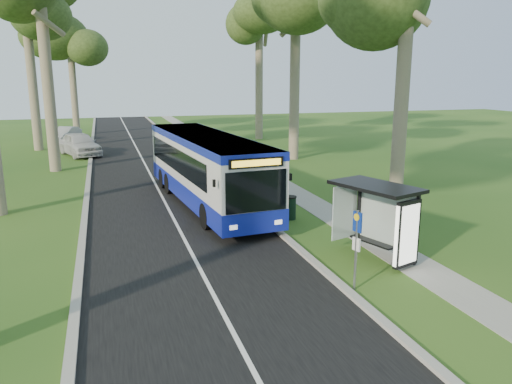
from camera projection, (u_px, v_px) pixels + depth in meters
ground at (299, 251)px, 16.76m from camera, size 120.00×120.00×0.00m
road at (160, 193)px, 25.07m from camera, size 7.00×100.00×0.02m
kerb_east at (228, 188)px, 26.06m from camera, size 0.25×100.00×0.12m
kerb_west at (87, 197)px, 24.05m from camera, size 0.25×100.00×0.12m
centre_line at (160, 193)px, 25.06m from camera, size 0.12×100.00×0.00m
footpath at (281, 185)px, 26.92m from camera, size 1.50×100.00×0.02m
bus at (206, 169)px, 22.49m from camera, size 3.58×12.17×3.18m
bus_stop_sign at (357, 240)px, 13.43m from camera, size 0.13×0.32×2.25m
bus_shelter at (385, 210)px, 15.41m from camera, size 2.33×3.16×2.43m
litter_bin at (290, 208)px, 20.42m from camera, size 0.55×0.55×0.96m
car_white at (80, 144)px, 36.80m from camera, size 3.57×5.42×1.71m
car_silver at (65, 134)px, 44.61m from camera, size 2.83×4.24×1.32m
tree_west_e at (68, 26)px, 47.35m from camera, size 5.20×5.20×14.05m
tree_east_d at (259, 6)px, 44.31m from camera, size 5.20×5.20×15.94m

